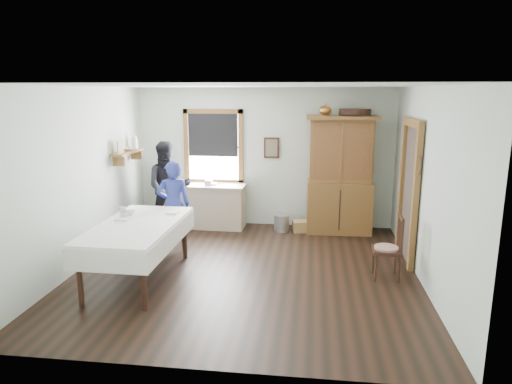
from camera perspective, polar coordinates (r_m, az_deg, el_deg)
room at (r=6.52m, az=-1.32°, el=1.19°), size 5.01×5.01×2.70m
window at (r=9.05m, az=-5.35°, el=6.08°), size 1.18×0.07×1.48m
doorway at (r=7.48m, az=18.65°, el=0.54°), size 0.09×1.14×2.22m
wall_shelf at (r=8.60m, az=-15.67°, el=4.99°), size 0.24×1.00×0.44m
framed_picture at (r=8.89m, az=1.96°, el=5.54°), size 0.30×0.04×0.40m
rug_beater at (r=6.86m, az=19.82°, el=4.15°), size 0.01×0.27×0.27m
work_counter at (r=9.00m, az=-6.08°, el=-1.72°), size 1.51×0.61×0.85m
china_hutch at (r=8.63m, az=10.47°, el=2.09°), size 1.31×0.65×2.20m
dining_table at (r=6.69m, az=-14.47°, el=-7.25°), size 1.11×2.08×0.82m
spindle_chair at (r=6.76m, az=16.06°, el=-6.64°), size 0.45×0.45×0.94m
pail at (r=8.77m, az=3.23°, el=-3.86°), size 0.34×0.34×0.32m
wicker_basket at (r=8.77m, az=5.82°, el=-4.28°), size 0.40×0.32×0.21m
woman_blue at (r=7.77m, az=-10.24°, el=-2.07°), size 0.60×0.50×1.40m
figure_dark at (r=8.76m, az=-10.85°, el=0.22°), size 0.92×0.81×1.59m
table_cup_a at (r=6.87m, az=-16.19°, el=-2.80°), size 0.14×0.14×0.10m
table_cup_b at (r=7.20m, az=-16.29°, el=-2.12°), size 0.10×0.10×0.10m
table_bowl at (r=7.09m, az=-15.76°, el=-2.48°), size 0.28×0.28×0.06m
counter_book at (r=8.95m, az=-6.01°, el=1.07°), size 0.17×0.22×0.02m
counter_bowl at (r=8.97m, az=-9.03°, el=1.16°), size 0.25×0.25×0.06m
shelf_bowl at (r=8.60m, az=-15.65°, el=5.16°), size 0.22×0.22×0.05m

